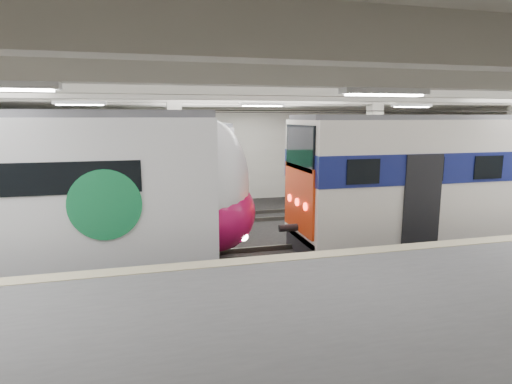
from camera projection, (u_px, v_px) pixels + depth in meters
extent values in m
cube|color=black|center=(278.00, 258.00, 13.99)|extent=(36.00, 24.00, 0.10)
cube|color=silver|center=(280.00, 82.00, 13.02)|extent=(36.00, 24.00, 0.20)
cube|color=beige|center=(223.00, 150.00, 23.03)|extent=(30.00, 0.10, 5.50)
cube|color=#57575A|center=(387.00, 340.00, 7.69)|extent=(30.00, 7.00, 1.10)
cube|color=#C8B58D|center=(317.00, 255.00, 10.69)|extent=(30.00, 0.50, 0.02)
cube|color=beige|center=(176.00, 166.00, 15.62)|extent=(0.50, 0.50, 5.50)
cube|color=beige|center=(373.00, 160.00, 17.60)|extent=(0.50, 0.50, 5.50)
cube|color=beige|center=(512.00, 156.00, 19.33)|extent=(0.50, 0.50, 5.50)
cube|color=beige|center=(280.00, 92.00, 13.07)|extent=(30.00, 18.00, 0.50)
cube|color=#59544C|center=(278.00, 254.00, 13.97)|extent=(30.00, 1.52, 0.16)
cube|color=#59544C|center=(241.00, 217.00, 19.21)|extent=(30.00, 1.52, 0.16)
cylinder|color=black|center=(279.00, 111.00, 13.16)|extent=(30.00, 0.03, 0.03)
cylinder|color=black|center=(241.00, 112.00, 18.41)|extent=(30.00, 0.03, 0.03)
cube|color=white|center=(303.00, 101.00, 11.22)|extent=(26.00, 8.40, 0.12)
ellipsoid|color=white|center=(210.00, 184.00, 13.00)|extent=(2.36, 2.91, 3.91)
ellipsoid|color=#B80F4E|center=(215.00, 212.00, 13.19)|extent=(2.50, 2.97, 2.40)
cylinder|color=#178146|center=(105.00, 205.00, 10.87)|extent=(1.84, 0.06, 1.84)
cube|color=silver|center=(479.00, 174.00, 15.44)|extent=(13.76, 3.02, 3.92)
cube|color=navy|center=(481.00, 161.00, 15.35)|extent=(13.80, 3.08, 0.95)
cube|color=red|center=(299.00, 198.00, 13.82)|extent=(0.08, 2.56, 2.15)
cube|color=black|center=(300.00, 147.00, 13.53)|extent=(0.08, 2.41, 1.41)
cube|color=#4C4C51|center=(485.00, 117.00, 15.08)|extent=(13.76, 2.35, 0.16)
cube|color=black|center=(474.00, 231.00, 15.80)|extent=(13.76, 2.11, 0.70)
cube|color=white|center=(67.00, 173.00, 17.06)|extent=(13.23, 3.09, 3.57)
cube|color=#178146|center=(66.00, 162.00, 16.98)|extent=(13.27, 3.14, 0.75)
cube|color=#4C4C51|center=(63.00, 126.00, 16.73)|extent=(13.21, 2.62, 0.16)
cube|color=black|center=(71.00, 222.00, 17.41)|extent=(13.22, 2.80, 0.60)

